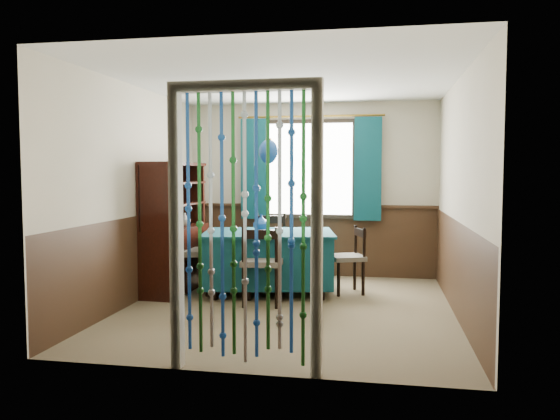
% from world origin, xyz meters
% --- Properties ---
extents(floor, '(4.00, 4.00, 0.00)m').
position_xyz_m(floor, '(0.00, 0.00, 0.00)').
color(floor, brown).
rests_on(floor, ground).
extents(ceiling, '(4.00, 4.00, 0.00)m').
position_xyz_m(ceiling, '(0.00, 0.00, 2.50)').
color(ceiling, silver).
rests_on(ceiling, ground).
extents(wall_back, '(3.60, 0.00, 3.60)m').
position_xyz_m(wall_back, '(0.00, 2.00, 1.25)').
color(wall_back, '#BFB59C').
rests_on(wall_back, ground).
extents(wall_front, '(3.60, 0.00, 3.60)m').
position_xyz_m(wall_front, '(0.00, -2.00, 1.25)').
color(wall_front, '#BFB59C').
rests_on(wall_front, ground).
extents(wall_left, '(0.00, 4.00, 4.00)m').
position_xyz_m(wall_left, '(-1.80, 0.00, 1.25)').
color(wall_left, '#BFB59C').
rests_on(wall_left, ground).
extents(wall_right, '(0.00, 4.00, 4.00)m').
position_xyz_m(wall_right, '(1.80, 0.00, 1.25)').
color(wall_right, '#BFB59C').
rests_on(wall_right, ground).
extents(wainscot_back, '(3.60, 0.00, 3.60)m').
position_xyz_m(wainscot_back, '(0.00, 1.99, 0.50)').
color(wainscot_back, '#382315').
rests_on(wainscot_back, ground).
extents(wainscot_front, '(3.60, 0.00, 3.60)m').
position_xyz_m(wainscot_front, '(0.00, -1.99, 0.50)').
color(wainscot_front, '#382315').
rests_on(wainscot_front, ground).
extents(wainscot_left, '(0.00, 4.00, 4.00)m').
position_xyz_m(wainscot_left, '(-1.79, 0.00, 0.50)').
color(wainscot_left, '#382315').
rests_on(wainscot_left, ground).
extents(wainscot_right, '(0.00, 4.00, 4.00)m').
position_xyz_m(wainscot_right, '(1.79, 0.00, 0.50)').
color(wainscot_right, '#382315').
rests_on(wainscot_right, ground).
extents(window, '(1.32, 0.12, 1.42)m').
position_xyz_m(window, '(0.00, 1.95, 1.55)').
color(window, black).
rests_on(window, wall_back).
extents(doorway, '(1.16, 0.12, 2.18)m').
position_xyz_m(doorway, '(0.00, -1.94, 1.05)').
color(doorway, silver).
rests_on(doorway, ground).
extents(dining_table, '(1.76, 1.37, 0.77)m').
position_xyz_m(dining_table, '(-0.37, 0.73, 0.44)').
color(dining_table, '#0D3C45').
rests_on(dining_table, floor).
extents(chair_near, '(0.48, 0.46, 0.91)m').
position_xyz_m(chair_near, '(-0.31, 0.09, 0.48)').
color(chair_near, black).
rests_on(chair_near, floor).
extents(chair_far, '(0.55, 0.53, 0.93)m').
position_xyz_m(chair_far, '(-0.46, 1.38, 0.49)').
color(chair_far, black).
rests_on(chair_far, floor).
extents(chair_left, '(0.58, 0.60, 0.96)m').
position_xyz_m(chair_left, '(-1.33, 0.52, 0.51)').
color(chair_left, black).
rests_on(chair_left, floor).
extents(chair_right, '(0.51, 0.52, 0.83)m').
position_xyz_m(chair_right, '(0.62, 0.90, 0.44)').
color(chair_right, black).
rests_on(chair_right, floor).
extents(sideboard, '(0.48, 1.26, 1.63)m').
position_xyz_m(sideboard, '(-1.56, 0.64, 0.57)').
color(sideboard, black).
rests_on(sideboard, floor).
extents(pendant_lamp, '(0.24, 0.24, 0.89)m').
position_xyz_m(pendant_lamp, '(-0.37, 0.73, 1.76)').
color(pendant_lamp, olive).
rests_on(pendant_lamp, ceiling).
extents(vase_table, '(0.24, 0.24, 0.19)m').
position_xyz_m(vase_table, '(-0.47, 0.78, 0.86)').
color(vase_table, navy).
rests_on(vase_table, dining_table).
extents(bowl_shelf, '(0.31, 0.31, 0.06)m').
position_xyz_m(bowl_shelf, '(-1.50, 0.35, 1.14)').
color(bowl_shelf, beige).
rests_on(bowl_shelf, sideboard).
extents(vase_sideboard, '(0.20, 0.20, 0.18)m').
position_xyz_m(vase_sideboard, '(-1.50, 0.85, 0.90)').
color(vase_sideboard, beige).
rests_on(vase_sideboard, sideboard).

